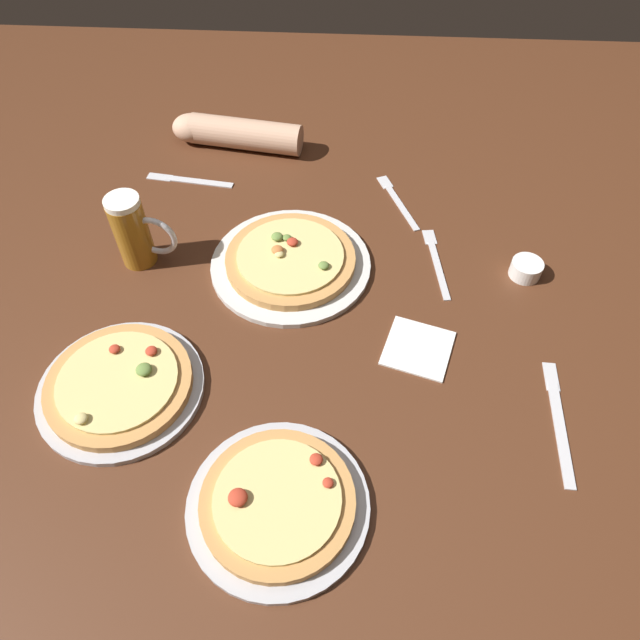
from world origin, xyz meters
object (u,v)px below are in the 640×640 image
ramekin_sauce (526,269)px  knife_right (559,420)px  beer_mug_dark (134,232)px  fork_spare (436,261)px  pizza_plate_far (291,261)px  pizza_plate_near (120,385)px  napkin_folded (418,347)px  fork_left (397,200)px  knife_spare (189,180)px  diner_arm (232,133)px  pizza_plate_side (278,503)px

ramekin_sauce → knife_right: size_ratio=0.26×
beer_mug_dark → fork_spare: (0.62, 0.03, -0.08)m
pizza_plate_far → knife_right: 0.59m
pizza_plate_near → napkin_folded: size_ratio=2.44×
beer_mug_dark → napkin_folded: 0.61m
fork_left → pizza_plate_far: bearing=-135.5°
knife_spare → diner_arm: (0.08, 0.15, 0.03)m
napkin_folded → fork_left: 0.42m
knife_spare → diner_arm: bearing=60.7°
pizza_plate_far → diner_arm: (-0.18, 0.42, 0.02)m
pizza_plate_near → beer_mug_dark: bearing=97.7°
pizza_plate_near → fork_spare: (0.57, 0.35, -0.01)m
pizza_plate_side → fork_left: size_ratio=1.45×
ramekin_sauce → fork_left: size_ratio=0.33×
pizza_plate_near → diner_arm: diner_arm is taller
fork_spare → diner_arm: (-0.49, 0.39, 0.03)m
knife_spare → ramekin_sauce: bearing=-19.4°
ramekin_sauce → knife_spare: ramekin_sauce is taller
beer_mug_dark → fork_left: bearing=22.3°
pizza_plate_near → diner_arm: bearing=83.5°
pizza_plate_far → diner_arm: bearing=113.8°
pizza_plate_far → knife_right: (0.49, -0.34, -0.01)m
pizza_plate_near → knife_right: (0.75, -0.02, -0.01)m
ramekin_sauce → pizza_plate_side: bearing=-131.3°
pizza_plate_near → ramekin_sauce: 0.82m
fork_left → knife_right: 0.62m
pizza_plate_side → fork_left: 0.76m
pizza_plate_side → beer_mug_dark: (-0.34, 0.51, 0.06)m
beer_mug_dark → knife_spare: beer_mug_dark is taller
knife_right → knife_spare: bearing=141.2°
knife_right → fork_left: bearing=114.8°
pizza_plate_side → fork_spare: (0.28, 0.54, -0.01)m
beer_mug_dark → fork_left: size_ratio=0.83×
pizza_plate_side → beer_mug_dark: beer_mug_dark is taller
pizza_plate_near → ramekin_sauce: pizza_plate_near is taller
pizza_plate_near → napkin_folded: pizza_plate_near is taller
pizza_plate_far → fork_left: pizza_plate_far is taller
pizza_plate_far → diner_arm: 0.46m
pizza_plate_far → napkin_folded: size_ratio=2.79×
napkin_folded → knife_spare: bearing=138.2°
knife_spare → napkin_folded: bearing=-41.8°
ramekin_sauce → knife_right: ramekin_sauce is taller
beer_mug_dark → ramekin_sauce: size_ratio=2.52×
pizza_plate_side → diner_arm: bearing=102.8°
knife_right → knife_spare: (-0.75, 0.61, -0.00)m
pizza_plate_far → fork_spare: pizza_plate_far is taller
fork_left → knife_spare: 0.50m
ramekin_sauce → pizza_plate_far: bearing=-179.5°
pizza_plate_near → knife_spare: bearing=90.0°
pizza_plate_near → fork_spare: size_ratio=1.41×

